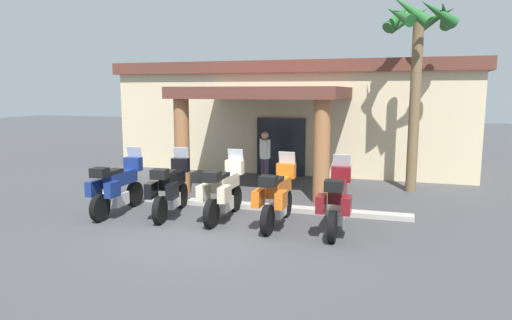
% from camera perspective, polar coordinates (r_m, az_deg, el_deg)
% --- Properties ---
extents(ground_plane, '(80.00, 80.00, 0.00)m').
position_cam_1_polar(ground_plane, '(10.34, -6.48, -8.75)').
color(ground_plane, '#424244').
extents(motel_building, '(13.88, 9.67, 4.16)m').
position_cam_1_polar(motel_building, '(19.16, 4.98, 5.66)').
color(motel_building, beige).
rests_on(motel_building, ground_plane).
extents(motorcycle_blue, '(0.70, 2.21, 1.61)m').
position_cam_1_polar(motorcycle_blue, '(12.06, -16.80, -3.15)').
color(motorcycle_blue, black).
rests_on(motorcycle_blue, ground_plane).
extents(motorcycle_black, '(0.78, 2.21, 1.61)m').
position_cam_1_polar(motorcycle_black, '(11.56, -10.52, -3.41)').
color(motorcycle_black, black).
rests_on(motorcycle_black, ground_plane).
extents(motorcycle_cream, '(0.71, 2.21, 1.61)m').
position_cam_1_polar(motorcycle_cream, '(11.08, -4.05, -3.81)').
color(motorcycle_cream, black).
rests_on(motorcycle_cream, ground_plane).
extents(motorcycle_orange, '(0.71, 2.21, 1.61)m').
position_cam_1_polar(motorcycle_orange, '(10.54, 2.63, -4.44)').
color(motorcycle_orange, black).
rests_on(motorcycle_orange, ground_plane).
extents(motorcycle_maroon, '(0.70, 2.21, 1.61)m').
position_cam_1_polar(motorcycle_maroon, '(10.21, 9.98, -4.98)').
color(motorcycle_maroon, black).
rests_on(motorcycle_maroon, ground_plane).
extents(pedestrian, '(0.44, 0.36, 1.76)m').
position_cam_1_polar(pedestrian, '(15.09, 1.11, 0.75)').
color(pedestrian, '#3F334C').
rests_on(pedestrian, ground_plane).
extents(palm_tree_near_portico, '(2.22, 2.23, 5.91)m').
position_cam_1_polar(palm_tree_near_portico, '(14.77, 19.39, 13.55)').
color(palm_tree_near_portico, brown).
rests_on(palm_tree_near_portico, ground_plane).
extents(curb_strip, '(8.83, 0.36, 0.12)m').
position_cam_1_polar(curb_strip, '(12.32, -2.06, -5.59)').
color(curb_strip, '#ADA89E').
rests_on(curb_strip, ground_plane).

